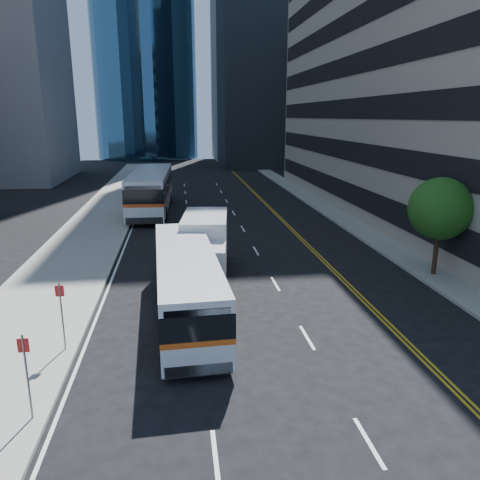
{
  "coord_description": "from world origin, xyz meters",
  "views": [
    {
      "loc": [
        -4.18,
        -13.86,
        8.21
      ],
      "look_at": [
        -1.52,
        6.34,
        2.8
      ],
      "focal_mm": 35.0,
      "sensor_mm": 36.0,
      "label": 1
    }
  ],
  "objects": [
    {
      "name": "ground",
      "position": [
        0.0,
        0.0,
        0.0
      ],
      "size": [
        160.0,
        160.0,
        0.0
      ],
      "primitive_type": "plane",
      "color": "black",
      "rests_on": "ground"
    },
    {
      "name": "bus_rear",
      "position": [
        -6.6,
        27.75,
        1.94
      ],
      "size": [
        3.46,
        13.85,
        3.55
      ],
      "rotation": [
        0.0,
        0.0,
        -0.03
      ],
      "color": "silver",
      "rests_on": "ground"
    },
    {
      "name": "box_truck",
      "position": [
        -2.98,
        9.36,
        1.68
      ],
      "size": [
        3.03,
        6.85,
        3.18
      ],
      "rotation": [
        0.0,
        0.0,
        -0.12
      ],
      "color": "silver",
      "rests_on": "ground"
    },
    {
      "name": "sidewalk_east",
      "position": [
        9.0,
        25.0,
        0.07
      ],
      "size": [
        2.0,
        90.0,
        0.15
      ],
      "primitive_type": "cube",
      "color": "gray",
      "rests_on": "ground"
    },
    {
      "name": "bus_front",
      "position": [
        -4.0,
        4.68,
        1.53
      ],
      "size": [
        2.88,
        10.95,
        2.8
      ],
      "rotation": [
        0.0,
        0.0,
        0.05
      ],
      "color": "silver",
      "rests_on": "ground"
    },
    {
      "name": "street_tree",
      "position": [
        9.0,
        8.0,
        3.64
      ],
      "size": [
        3.2,
        3.2,
        5.1
      ],
      "color": "#332114",
      "rests_on": "sidewalk_east"
    },
    {
      "name": "sidewalk_west",
      "position": [
        -10.5,
        25.0,
        0.07
      ],
      "size": [
        5.0,
        90.0,
        0.15
      ],
      "primitive_type": "cube",
      "color": "gray",
      "rests_on": "ground"
    }
  ]
}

